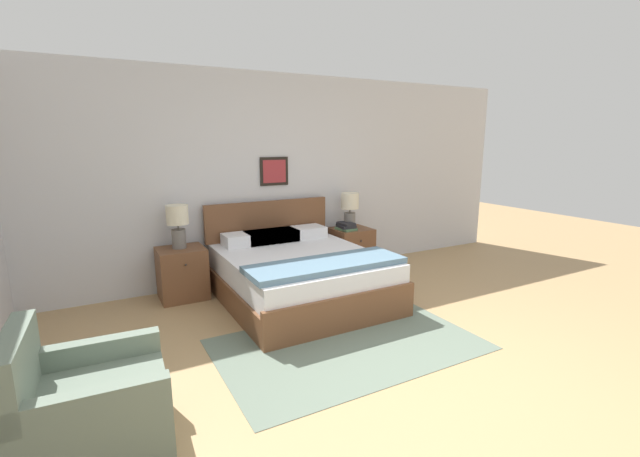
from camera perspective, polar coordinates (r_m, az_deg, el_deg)
name	(u,v)px	position (r m, az deg, el deg)	size (l,w,h in m)	color
ground_plane	(430,396)	(3.35, 14.41, -20.77)	(16.00, 16.00, 0.00)	tan
wall_back	(263,178)	(5.54, -7.55, 6.69)	(7.94, 0.09, 2.60)	silver
area_rug_main	(348,344)	(3.93, 3.79, -15.13)	(2.28, 1.42, 0.01)	slate
bed	(299,274)	(4.83, -2.83, -6.02)	(1.64, 1.90, 1.02)	brown
armchair	(87,408)	(2.98, -28.63, -20.32)	(0.83, 0.76, 0.79)	slate
nightstand_near_window	(182,273)	(5.13, -17.90, -5.70)	(0.51, 0.49, 0.58)	brown
nightstand_by_door	(351,249)	(5.96, 4.16, -2.74)	(0.51, 0.49, 0.58)	brown
table_lamp_near_window	(178,222)	(5.02, -18.45, 0.87)	(0.24, 0.24, 0.49)	slate
table_lamp_by_door	(350,207)	(5.85, 4.00, 2.93)	(0.24, 0.24, 0.49)	slate
book_thick_bottom	(346,229)	(5.79, 3.50, -0.03)	(0.23, 0.28, 0.03)	#4C7551
book_hardcover_middle	(346,226)	(5.78, 3.50, 0.30)	(0.21, 0.25, 0.04)	#232328
book_novel_upper	(346,224)	(5.77, 3.51, 0.64)	(0.18, 0.25, 0.03)	#232328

